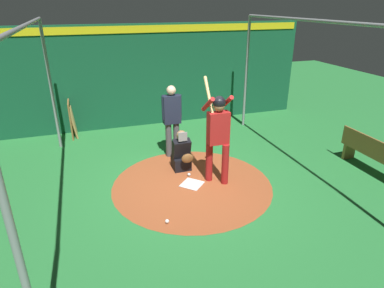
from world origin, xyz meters
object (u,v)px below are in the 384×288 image
object	(u,v)px
umpire	(172,117)
baseball_1	(167,221)
batter	(218,131)
baseball_0	(189,174)
bat_rack	(72,118)
bench	(373,154)
home_plate	(192,184)
catcher	(182,154)

from	to	relation	value
umpire	baseball_1	xyz separation A→B (m)	(2.70, -0.85, -0.98)
batter	baseball_0	distance (m)	1.31
batter	bat_rack	size ratio (longest dim) A/B	2.11
umpire	bat_rack	world-z (taller)	umpire
umpire	batter	bearing A→B (deg)	19.04
batter	bench	xyz separation A→B (m)	(0.72, 3.52, -0.74)
home_plate	bat_rack	world-z (taller)	bat_rack
baseball_0	baseball_1	distance (m)	1.77
batter	bench	size ratio (longest dim) A/B	1.28
home_plate	baseball_0	world-z (taller)	baseball_0
home_plate	bench	xyz separation A→B (m)	(0.74, 4.07, 0.43)
catcher	baseball_0	bearing A→B (deg)	8.46
baseball_0	catcher	bearing A→B (deg)	-171.54
batter	catcher	distance (m)	1.24
baseball_1	baseball_0	bearing A→B (deg)	149.40
home_plate	batter	world-z (taller)	batter
home_plate	catcher	size ratio (longest dim) A/B	0.43
catcher	umpire	xyz separation A→B (m)	(-0.81, 0.01, 0.64)
catcher	umpire	size ratio (longest dim) A/B	0.54
umpire	baseball_0	size ratio (longest dim) A/B	24.43
home_plate	umpire	size ratio (longest dim) A/B	0.23
bench	baseball_1	size ratio (longest dim) A/B	23.65
bat_rack	baseball_1	world-z (taller)	bat_rack
home_plate	umpire	distance (m)	1.86
home_plate	baseball_0	size ratio (longest dim) A/B	5.68
catcher	batter	bearing A→B (deg)	35.52
catcher	baseball_1	distance (m)	2.10
bat_rack	catcher	bearing A→B (deg)	37.13
batter	umpire	xyz separation A→B (m)	(-1.58, -0.55, -0.16)
baseball_1	catcher	bearing A→B (deg)	156.00
bat_rack	baseball_1	distance (m)	5.30
bat_rack	bench	xyz separation A→B (m)	(4.65, 6.47, -0.05)
batter	baseball_1	xyz separation A→B (m)	(1.12, -1.40, -1.14)
home_plate	bat_rack	distance (m)	4.61
umpire	baseball_0	distance (m)	1.54
umpire	baseball_0	world-z (taller)	umpire
home_plate	baseball_1	size ratio (longest dim) A/B	5.68
bat_rack	baseball_0	xyz separation A→B (m)	(3.53, 2.45, -0.45)
umpire	bench	bearing A→B (deg)	60.53
catcher	bench	size ratio (longest dim) A/B	0.56
home_plate	bat_rack	xyz separation A→B (m)	(-3.91, -2.39, 0.48)
home_plate	baseball_0	bearing A→B (deg)	171.94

